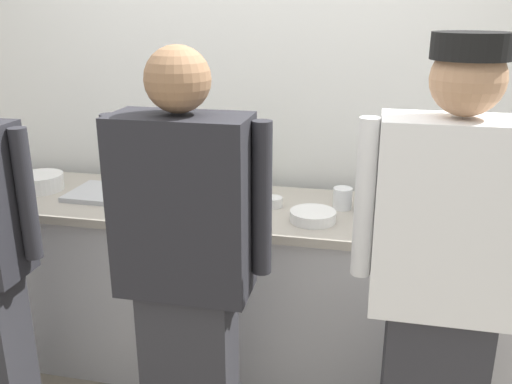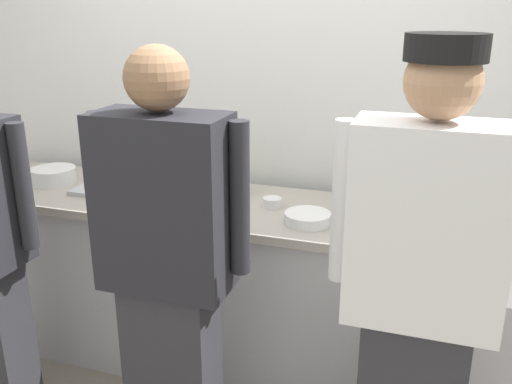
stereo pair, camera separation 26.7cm
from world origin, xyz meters
TOP-DOWN VIEW (x-y plane):
  - wall_back at (0.00, 0.81)m, footprint 5.02×0.10m
  - prep_counter at (0.00, 0.35)m, footprint 3.20×0.66m
  - chef_center at (0.03, -0.36)m, footprint 0.62×0.24m
  - chef_far_right at (0.93, -0.32)m, footprint 0.62×0.24m
  - plate_stack_front at (-1.02, 0.36)m, footprint 0.24×0.24m
  - plate_stack_rear at (0.42, 0.22)m, footprint 0.21×0.21m
  - mixing_bowl_steel at (0.80, 0.33)m, footprint 0.37×0.37m
  - sheet_tray at (-0.56, 0.35)m, footprint 0.52×0.31m
  - squeeze_bottle_primary at (0.01, 0.51)m, footprint 0.05×0.05m
  - ramekin_red_sauce at (0.21, 0.37)m, footprint 0.09×0.09m
  - ramekin_orange_sauce at (1.13, 0.47)m, footprint 0.10×0.10m
  - ramekin_green_sauce at (0.08, 0.18)m, footprint 0.10×0.10m
  - deli_cup at (0.54, 0.41)m, footprint 0.09×0.09m

SIDE VIEW (x-z plane):
  - prep_counter at x=0.00m, z-range 0.00..0.90m
  - chef_center at x=0.03m, z-range 0.05..1.75m
  - sheet_tray at x=-0.56m, z-range 0.90..0.92m
  - ramekin_green_sauce at x=0.08m, z-range 0.90..0.94m
  - plate_stack_rear at x=0.42m, z-range 0.90..0.95m
  - ramekin_orange_sauce at x=1.13m, z-range 0.90..0.95m
  - ramekin_red_sauce at x=0.21m, z-range 0.90..0.95m
  - chef_far_right at x=0.93m, z-range 0.06..1.80m
  - plate_stack_front at x=-1.02m, z-range 0.90..0.98m
  - deli_cup at x=0.54m, z-range 0.90..1.00m
  - mixing_bowl_steel at x=0.80m, z-range 0.90..1.01m
  - squeeze_bottle_primary at x=0.01m, z-range 0.90..1.11m
  - wall_back at x=0.00m, z-range 0.00..2.88m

